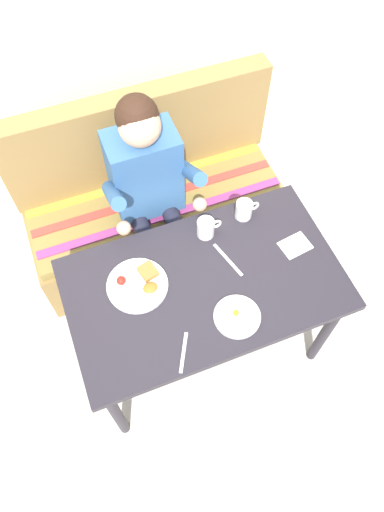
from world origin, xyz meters
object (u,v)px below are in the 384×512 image
at_px(coffee_mug, 206,228).
at_px(coffee_mug_second, 244,209).
at_px(plate_breakfast, 138,284).
at_px(napkin, 295,245).
at_px(couch, 154,206).
at_px(fork, 184,352).
at_px(table, 204,291).
at_px(person, 149,185).
at_px(knife, 228,260).
at_px(plate_eggs, 237,316).

xyz_separation_m(coffee_mug, coffee_mug_second, (0.20, 0.03, -0.00)).
distance_m(plate_breakfast, napkin, 0.73).
bearing_deg(napkin, couch, 121.60).
xyz_separation_m(coffee_mug_second, fork, (-0.50, -0.53, -0.04)).
xyz_separation_m(table, coffee_mug, (0.10, 0.23, 0.13)).
distance_m(table, person, 0.60).
distance_m(couch, coffee_mug_second, 0.74).
xyz_separation_m(table, couch, (0.00, 0.76, -0.32)).
bearing_deg(coffee_mug_second, knife, -129.91).
xyz_separation_m(coffee_mug, fork, (-0.30, -0.50, -0.05)).
bearing_deg(plate_breakfast, person, 66.36).
xyz_separation_m(plate_breakfast, coffee_mug_second, (0.58, 0.18, 0.04)).
bearing_deg(plate_breakfast, table, -18.31).
distance_m(couch, knife, 0.82).
bearing_deg(fork, person, 108.76).
height_order(couch, person, person).
bearing_deg(plate_breakfast, plate_eggs, -40.76).
relative_size(plate_eggs, coffee_mug_second, 1.67).
bearing_deg(knife, plate_breakfast, 161.57).
relative_size(couch, plate_breakfast, 5.41).
distance_m(coffee_mug_second, napkin, 0.29).
distance_m(fork, knife, 0.47).
xyz_separation_m(couch, plate_breakfast, (-0.27, -0.67, 0.41)).
xyz_separation_m(table, fork, (-0.20, -0.26, 0.08)).
height_order(plate_breakfast, napkin, plate_breakfast).
relative_size(plate_breakfast, plate_eggs, 1.35).
bearing_deg(coffee_mug_second, couch, 121.55).
relative_size(person, napkin, 9.09).
height_order(person, napkin, person).
relative_size(table, plate_eggs, 6.09).
height_order(table, couch, couch).
height_order(couch, napkin, couch).
height_order(fork, knife, same).
xyz_separation_m(plate_breakfast, plate_eggs, (0.34, -0.29, -0.00)).
relative_size(couch, person, 1.19).
bearing_deg(plate_eggs, couch, 93.86).
relative_size(table, plate_breakfast, 4.51).
relative_size(table, knife, 6.00).
distance_m(coffee_mug, coffee_mug_second, 0.21).
bearing_deg(fork, coffee_mug_second, 74.79).
relative_size(person, coffee_mug_second, 10.27).
height_order(table, coffee_mug, coffee_mug).
height_order(plate_breakfast, knife, plate_breakfast).
bearing_deg(fork, plate_eggs, 41.78).
bearing_deg(knife, table, -169.50).
xyz_separation_m(plate_eggs, coffee_mug_second, (0.24, 0.47, 0.04)).
height_order(plate_breakfast, plate_eggs, plate_breakfast).
bearing_deg(coffee_mug_second, coffee_mug, -171.00).
bearing_deg(coffee_mug, plate_eggs, -94.76).
relative_size(plate_breakfast, coffee_mug, 2.25).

